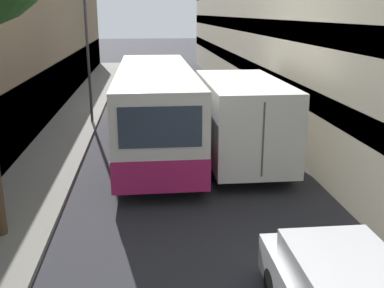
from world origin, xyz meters
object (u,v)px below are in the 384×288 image
panel_van (137,79)px  street_lamp (85,5)px  bus (156,108)px  box_truck (237,115)px

panel_van → street_lamp: street_lamp is taller
bus → street_lamp: (-2.85, 4.48, 3.66)m
panel_van → bus: bearing=-85.6°
street_lamp → bus: bearing=-57.5°
box_truck → street_lamp: bearing=135.9°
box_truck → bus: bearing=160.5°
panel_van → street_lamp: size_ratio=0.59×
bus → street_lamp: bearing=122.5°
box_truck → panel_van: (-3.66, 12.19, -0.45)m
street_lamp → box_truck: bearing=-44.1°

